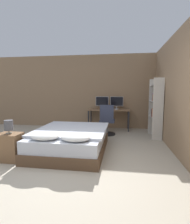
{
  "coord_description": "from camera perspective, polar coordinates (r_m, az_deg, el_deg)",
  "views": [
    {
      "loc": [
        0.92,
        -2.63,
        1.4
      ],
      "look_at": [
        0.14,
        2.55,
        0.75
      ],
      "focal_mm": 28.0,
      "sensor_mm": 36.0,
      "label": 1
    }
  ],
  "objects": [
    {
      "name": "office_chair",
      "position": [
        5.5,
        3.95,
        -3.53
      ],
      "size": [
        0.52,
        0.52,
        0.96
      ],
      "color": "black",
      "rests_on": "ground_plane"
    },
    {
      "name": "wall_side_right",
      "position": [
        4.3,
        24.95,
        5.75
      ],
      "size": [
        0.06,
        12.0,
        2.7
      ],
      "color": "#8E7051",
      "rests_on": "ground_plane"
    },
    {
      "name": "keyboard",
      "position": [
        6.02,
        4.43,
        0.75
      ],
      "size": [
        0.37,
        0.13,
        0.02
      ],
      "color": "#B7B7BC",
      "rests_on": "desk"
    },
    {
      "name": "bookshelf",
      "position": [
        5.4,
        19.31,
        1.78
      ],
      "size": [
        0.29,
        0.74,
        1.75
      ],
      "color": "beige",
      "rests_on": "ground_plane"
    },
    {
      "name": "nightstand",
      "position": [
        3.95,
        -26.01,
        -10.23
      ],
      "size": [
        0.45,
        0.36,
        0.55
      ],
      "color": "brown",
      "rests_on": "ground_plane"
    },
    {
      "name": "bedside_lamp",
      "position": [
        3.84,
        -26.37,
        -3.99
      ],
      "size": [
        0.17,
        0.17,
        0.27
      ],
      "color": "gray",
      "rests_on": "nightstand"
    },
    {
      "name": "desk",
      "position": [
        6.22,
        4.55,
        0.01
      ],
      "size": [
        1.48,
        0.58,
        0.73
      ],
      "color": "#846042",
      "rests_on": "ground_plane"
    },
    {
      "name": "bed",
      "position": [
        4.11,
        -7.85,
        -9.08
      ],
      "size": [
        1.59,
        1.97,
        0.59
      ],
      "color": "brown",
      "rests_on": "ground_plane"
    },
    {
      "name": "wall_back",
      "position": [
        6.58,
        0.54,
        6.64
      ],
      "size": [
        12.0,
        0.06,
        2.7
      ],
      "color": "#8E7051",
      "rests_on": "ground_plane"
    },
    {
      "name": "computer_mouse",
      "position": [
        6.01,
        7.07,
        0.79
      ],
      "size": [
        0.07,
        0.05,
        0.04
      ],
      "color": "#B7B7BC",
      "rests_on": "desk"
    },
    {
      "name": "monitor_left",
      "position": [
        6.4,
        2.32,
        3.36
      ],
      "size": [
        0.47,
        0.16,
        0.45
      ],
      "color": "#B7B7BC",
      "rests_on": "desk"
    },
    {
      "name": "ground_plane",
      "position": [
        3.12,
        -10.13,
        -19.72
      ],
      "size": [
        20.0,
        20.0,
        0.0
      ],
      "primitive_type": "plane",
      "color": "#B2A893"
    },
    {
      "name": "monitor_right",
      "position": [
        6.36,
        7.09,
        3.29
      ],
      "size": [
        0.47,
        0.16,
        0.45
      ],
      "color": "#B7B7BC",
      "rests_on": "desk"
    }
  ]
}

